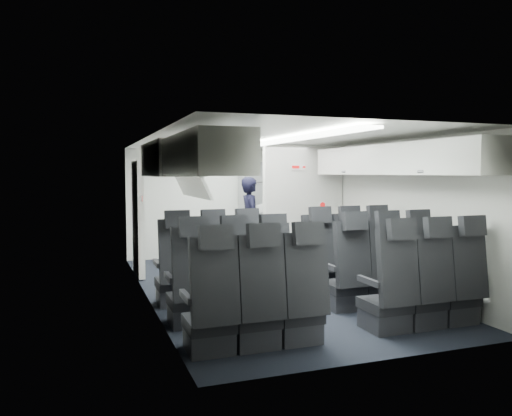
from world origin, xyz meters
TOP-DOWN VIEW (x-y plane):
  - cabin_shell at (0.00, 0.00)m, footprint 3.41×6.01m
  - seat_row_front at (-0.00, -0.53)m, footprint 3.33×0.56m
  - seat_row_mid at (-0.00, -1.43)m, footprint 3.33×0.56m
  - seat_row_rear at (-0.00, -2.33)m, footprint 3.33×0.56m
  - overhead_bin_left_rear at (-1.40, -2.00)m, footprint 0.53×1.80m
  - overhead_bin_left_front_open at (-1.44, -0.25)m, footprint 0.64×1.70m
  - overhead_bin_right_rear at (1.40, -2.00)m, footprint 0.53×1.80m
  - overhead_bin_right_front at (1.40, -0.25)m, footprint 0.53×1.70m
  - bulkhead_partition at (0.98, 0.80)m, footprint 1.40×0.15m
  - galley_unit at (0.95, 2.72)m, footprint 0.85×0.52m
  - boarding_door at (-1.64, 1.55)m, footprint 0.12×1.27m
  - flight_attendant at (0.36, 1.71)m, footprint 0.42×0.61m
  - carry_on_bag at (-1.44, -0.34)m, footprint 0.40×0.30m
  - papers at (0.55, 1.66)m, footprint 0.21×0.05m

SIDE VIEW (x-z plane):
  - seat_row_front at x=0.00m, z-range -0.21..1.02m
  - seat_row_mid at x=0.00m, z-range -0.21..1.02m
  - seat_row_rear at x=0.00m, z-range -0.21..1.02m
  - flight_attendant at x=0.36m, z-range 0.00..1.61m
  - galley_unit at x=0.95m, z-range 0.00..1.90m
  - boarding_door at x=-1.64m, z-range 0.02..1.88m
  - papers at x=0.55m, z-range 0.98..1.13m
  - bulkhead_partition at x=0.98m, z-range 0.01..2.14m
  - cabin_shell at x=0.00m, z-range 0.04..2.21m
  - overhead_bin_left_front_open at x=-1.44m, z-range 1.38..2.10m
  - carry_on_bag at x=-1.44m, z-range 1.68..1.91m
  - overhead_bin_right_front at x=1.40m, z-range 1.66..2.06m
  - overhead_bin_left_rear at x=-1.40m, z-range 1.66..2.06m
  - overhead_bin_right_rear at x=1.40m, z-range 1.66..2.06m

